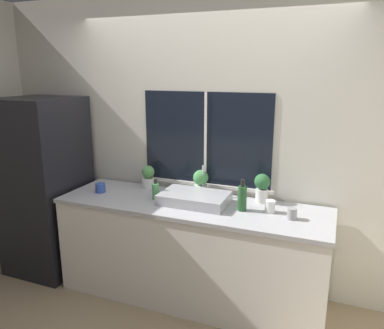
# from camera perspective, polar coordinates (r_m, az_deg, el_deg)

# --- Properties ---
(ground_plane) EXTENTS (14.00, 14.00, 0.00)m
(ground_plane) POSITION_cam_1_polar(r_m,az_deg,el_deg) (3.40, -2.53, -22.19)
(ground_plane) COLOR #937F60
(wall_back) EXTENTS (8.00, 0.09, 2.70)m
(wall_back) POSITION_cam_1_polar(r_m,az_deg,el_deg) (3.49, 2.29, 3.22)
(wall_back) COLOR beige
(wall_back) RESTS_ON ground_plane
(wall_left) EXTENTS (0.06, 7.00, 2.70)m
(wall_left) POSITION_cam_1_polar(r_m,az_deg,el_deg) (5.24, -18.09, 6.22)
(wall_left) COLOR beige
(wall_left) RESTS_ON ground_plane
(counter) EXTENTS (2.36, 0.70, 0.90)m
(counter) POSITION_cam_1_polar(r_m,az_deg,el_deg) (3.43, -0.21, -13.00)
(counter) COLOR white
(counter) RESTS_ON ground_plane
(refrigerator) EXTENTS (0.68, 0.74, 1.76)m
(refrigerator) POSITION_cam_1_polar(r_m,az_deg,el_deg) (4.06, -21.44, -3.03)
(refrigerator) COLOR black
(refrigerator) RESTS_ON ground_plane
(sink) EXTENTS (0.58, 0.43, 0.28)m
(sink) POSITION_cam_1_polar(r_m,az_deg,el_deg) (3.25, 0.39, -5.13)
(sink) COLOR #ADADB2
(sink) RESTS_ON counter
(potted_plant_left) EXTENTS (0.13, 0.13, 0.22)m
(potted_plant_left) POSITION_cam_1_polar(r_m,az_deg,el_deg) (3.67, -6.68, -1.89)
(potted_plant_left) COLOR white
(potted_plant_left) RESTS_ON counter
(potted_plant_center) EXTENTS (0.14, 0.14, 0.23)m
(potted_plant_center) POSITION_cam_1_polar(r_m,az_deg,el_deg) (3.45, 1.34, -2.59)
(potted_plant_center) COLOR white
(potted_plant_center) RESTS_ON counter
(potted_plant_right) EXTENTS (0.14, 0.14, 0.25)m
(potted_plant_right) POSITION_cam_1_polar(r_m,az_deg,el_deg) (3.30, 10.62, -3.30)
(potted_plant_right) COLOR white
(potted_plant_right) RESTS_ON counter
(soap_bottle) EXTENTS (0.06, 0.06, 0.19)m
(soap_bottle) POSITION_cam_1_polar(r_m,az_deg,el_deg) (3.35, -5.57, -4.01)
(soap_bottle) COLOR #519E5B
(soap_bottle) RESTS_ON counter
(bottle_tall) EXTENTS (0.07, 0.07, 0.26)m
(bottle_tall) POSITION_cam_1_polar(r_m,az_deg,el_deg) (3.09, 7.66, -5.02)
(bottle_tall) COLOR #235128
(bottle_tall) RESTS_ON counter
(mug_white) EXTENTS (0.08, 0.08, 0.10)m
(mug_white) POSITION_cam_1_polar(r_m,az_deg,el_deg) (3.10, 11.80, -6.26)
(mug_white) COLOR white
(mug_white) RESTS_ON counter
(mug_blue) EXTENTS (0.09, 0.09, 0.09)m
(mug_blue) POSITION_cam_1_polar(r_m,az_deg,el_deg) (3.63, -13.79, -3.47)
(mug_blue) COLOR #3351AD
(mug_blue) RESTS_ON counter
(mug_grey) EXTENTS (0.07, 0.07, 0.09)m
(mug_grey) POSITION_cam_1_polar(r_m,az_deg,el_deg) (3.01, 15.01, -7.26)
(mug_grey) COLOR gray
(mug_grey) RESTS_ON counter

